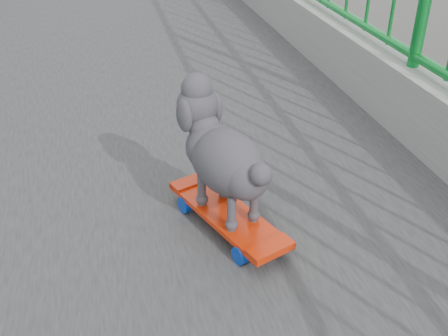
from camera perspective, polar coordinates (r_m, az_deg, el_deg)
skateboard at (r=1.83m, az=0.36°, el=-5.24°), size 0.34×0.56×0.07m
poodle at (r=1.72m, az=-0.12°, el=1.57°), size 0.31×0.46×0.41m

